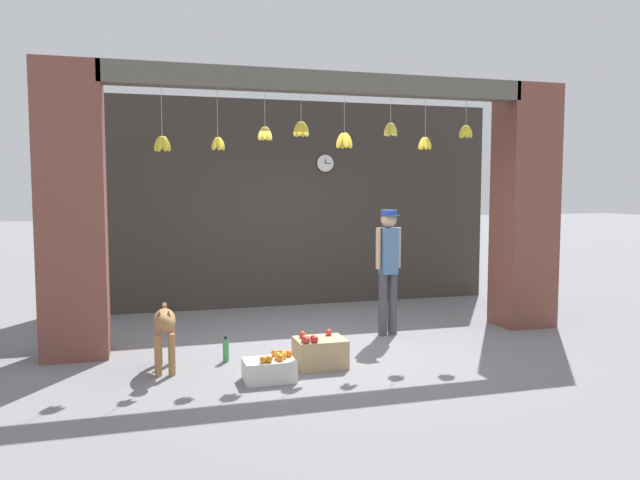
# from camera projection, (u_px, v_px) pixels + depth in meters

# --- Properties ---
(ground_plane) EXTENTS (60.00, 60.00, 0.00)m
(ground_plane) POSITION_uv_depth(u_px,v_px,m) (329.00, 344.00, 7.41)
(ground_plane) COLOR slate
(shop_back_wall) EXTENTS (6.97, 0.12, 3.20)m
(shop_back_wall) POSITION_uv_depth(u_px,v_px,m) (281.00, 204.00, 9.74)
(shop_back_wall) COLOR #38332D
(shop_back_wall) RESTS_ON ground_plane
(shop_pillar_left) EXTENTS (0.70, 0.60, 3.20)m
(shop_pillar_left) POSITION_uv_depth(u_px,v_px,m) (72.00, 212.00, 6.78)
(shop_pillar_left) COLOR brown
(shop_pillar_left) RESTS_ON ground_plane
(shop_pillar_right) EXTENTS (0.70, 0.60, 3.20)m
(shop_pillar_right) POSITION_uv_depth(u_px,v_px,m) (524.00, 207.00, 8.35)
(shop_pillar_right) COLOR brown
(shop_pillar_right) RESTS_ON ground_plane
(storefront_awning) EXTENTS (5.07, 0.28, 0.96)m
(storefront_awning) POSITION_uv_depth(u_px,v_px,m) (326.00, 88.00, 7.27)
(storefront_awning) COLOR #5B564C
(dog) EXTENTS (0.25, 0.80, 0.68)m
(dog) POSITION_uv_depth(u_px,v_px,m) (165.00, 326.00, 6.32)
(dog) COLOR #9E7042
(dog) RESTS_ON ground_plane
(shopkeeper) EXTENTS (0.34, 0.26, 1.58)m
(shopkeeper) POSITION_uv_depth(u_px,v_px,m) (388.00, 262.00, 7.82)
(shopkeeper) COLOR #424247
(shopkeeper) RESTS_ON ground_plane
(fruit_crate_oranges) EXTENTS (0.49, 0.33, 0.28)m
(fruit_crate_oranges) POSITION_uv_depth(u_px,v_px,m) (270.00, 369.00, 6.01)
(fruit_crate_oranges) COLOR silver
(fruit_crate_oranges) RESTS_ON ground_plane
(fruit_crate_apples) EXTENTS (0.51, 0.40, 0.36)m
(fruit_crate_apples) POSITION_uv_depth(u_px,v_px,m) (320.00, 352.00, 6.48)
(fruit_crate_apples) COLOR tan
(fruit_crate_apples) RESTS_ON ground_plane
(water_bottle) EXTENTS (0.07, 0.07, 0.28)m
(water_bottle) POSITION_uv_depth(u_px,v_px,m) (226.00, 350.00, 6.67)
(water_bottle) COLOR #38934C
(water_bottle) RESTS_ON ground_plane
(wall_clock) EXTENTS (0.28, 0.03, 0.28)m
(wall_clock) POSITION_uv_depth(u_px,v_px,m) (325.00, 163.00, 9.81)
(wall_clock) COLOR black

